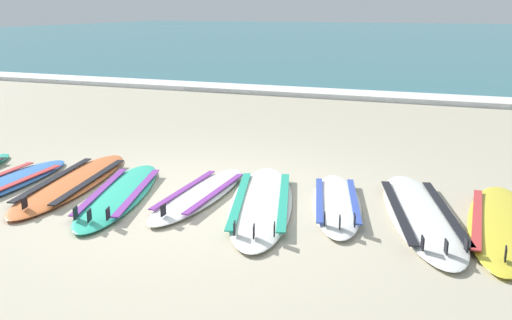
{
  "coord_description": "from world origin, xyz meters",
  "views": [
    {
      "loc": [
        2.55,
        -4.99,
        1.98
      ],
      "look_at": [
        0.33,
        0.91,
        0.25
      ],
      "focal_mm": 39.28,
      "sensor_mm": 36.0,
      "label": 1
    }
  ],
  "objects_px": {
    "surfboard_2": "(72,182)",
    "surfboard_4": "(200,194)",
    "surfboard_7": "(421,214)",
    "surfboard_5": "(261,202)",
    "surfboard_6": "(337,203)",
    "surfboard_3": "(120,194)",
    "surfboard_8": "(501,224)"
  },
  "relations": [
    {
      "from": "surfboard_6",
      "to": "surfboard_8",
      "type": "height_order",
      "value": "same"
    },
    {
      "from": "surfboard_4",
      "to": "surfboard_6",
      "type": "bearing_deg",
      "value": 9.31
    },
    {
      "from": "surfboard_6",
      "to": "surfboard_2",
      "type": "bearing_deg",
      "value": -172.77
    },
    {
      "from": "surfboard_4",
      "to": "surfboard_3",
      "type": "bearing_deg",
      "value": -159.59
    },
    {
      "from": "surfboard_2",
      "to": "surfboard_7",
      "type": "relative_size",
      "value": 0.97
    },
    {
      "from": "surfboard_2",
      "to": "surfboard_4",
      "type": "bearing_deg",
      "value": 5.28
    },
    {
      "from": "surfboard_3",
      "to": "surfboard_4",
      "type": "distance_m",
      "value": 0.87
    },
    {
      "from": "surfboard_3",
      "to": "surfboard_6",
      "type": "height_order",
      "value": "same"
    },
    {
      "from": "surfboard_4",
      "to": "surfboard_5",
      "type": "height_order",
      "value": "same"
    },
    {
      "from": "surfboard_3",
      "to": "surfboard_6",
      "type": "bearing_deg",
      "value": 13.44
    },
    {
      "from": "surfboard_2",
      "to": "surfboard_5",
      "type": "height_order",
      "value": "same"
    },
    {
      "from": "surfboard_2",
      "to": "surfboard_5",
      "type": "bearing_deg",
      "value": 3.02
    },
    {
      "from": "surfboard_2",
      "to": "surfboard_8",
      "type": "relative_size",
      "value": 1.07
    },
    {
      "from": "surfboard_8",
      "to": "surfboard_6",
      "type": "bearing_deg",
      "value": 179.22
    },
    {
      "from": "surfboard_4",
      "to": "surfboard_6",
      "type": "relative_size",
      "value": 1.0
    },
    {
      "from": "surfboard_4",
      "to": "surfboard_7",
      "type": "xyz_separation_m",
      "value": [
        2.28,
        0.22,
        0.0
      ]
    },
    {
      "from": "surfboard_6",
      "to": "surfboard_5",
      "type": "bearing_deg",
      "value": -160.32
    },
    {
      "from": "surfboard_3",
      "to": "surfboard_7",
      "type": "bearing_deg",
      "value": 9.62
    },
    {
      "from": "surfboard_4",
      "to": "surfboard_5",
      "type": "distance_m",
      "value": 0.71
    },
    {
      "from": "surfboard_7",
      "to": "surfboard_3",
      "type": "bearing_deg",
      "value": -170.38
    },
    {
      "from": "surfboard_2",
      "to": "surfboard_4",
      "type": "relative_size",
      "value": 1.26
    },
    {
      "from": "surfboard_3",
      "to": "surfboard_8",
      "type": "xyz_separation_m",
      "value": [
        3.81,
        0.52,
        -0.0
      ]
    },
    {
      "from": "surfboard_8",
      "to": "surfboard_2",
      "type": "bearing_deg",
      "value": -175.5
    },
    {
      "from": "surfboard_2",
      "to": "surfboard_6",
      "type": "distance_m",
      "value": 3.01
    },
    {
      "from": "surfboard_3",
      "to": "surfboard_5",
      "type": "relative_size",
      "value": 0.9
    },
    {
      "from": "surfboard_4",
      "to": "surfboard_7",
      "type": "height_order",
      "value": "same"
    },
    {
      "from": "surfboard_6",
      "to": "surfboard_8",
      "type": "relative_size",
      "value": 0.85
    },
    {
      "from": "surfboard_5",
      "to": "surfboard_7",
      "type": "xyz_separation_m",
      "value": [
        1.57,
        0.25,
        -0.0
      ]
    },
    {
      "from": "surfboard_2",
      "to": "surfboard_7",
      "type": "height_order",
      "value": "same"
    },
    {
      "from": "surfboard_6",
      "to": "surfboard_7",
      "type": "xyz_separation_m",
      "value": [
        0.84,
        -0.01,
        -0.0
      ]
    },
    {
      "from": "surfboard_7",
      "to": "surfboard_5",
      "type": "bearing_deg",
      "value": -171.09
    },
    {
      "from": "surfboard_2",
      "to": "surfboard_3",
      "type": "bearing_deg",
      "value": -12.1
    }
  ]
}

